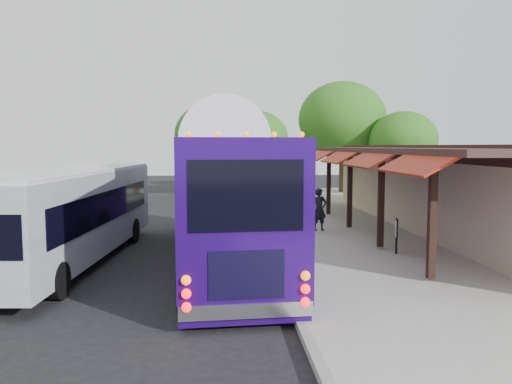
# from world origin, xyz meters

# --- Properties ---
(ground) EXTENTS (90.00, 90.00, 0.00)m
(ground) POSITION_xyz_m (0.00, 0.00, 0.00)
(ground) COLOR black
(ground) RESTS_ON ground
(sidewalk) EXTENTS (10.00, 40.00, 0.15)m
(sidewalk) POSITION_xyz_m (5.00, 4.00, 0.07)
(sidewalk) COLOR #9E9B93
(sidewalk) RESTS_ON ground
(curb) EXTENTS (0.20, 40.00, 0.16)m
(curb) POSITION_xyz_m (0.05, 4.00, 0.07)
(curb) COLOR gray
(curb) RESTS_ON ground
(station_shelter) EXTENTS (8.15, 20.00, 3.60)m
(station_shelter) POSITION_xyz_m (8.38, 4.00, 1.85)
(station_shelter) COLOR tan
(station_shelter) RESTS_ON ground
(coach_bus) EXTENTS (3.49, 12.60, 3.99)m
(coach_bus) POSITION_xyz_m (-1.45, -0.63, 2.14)
(coach_bus) COLOR #23085D
(coach_bus) RESTS_ON ground
(city_bus) EXTENTS (3.12, 10.76, 2.85)m
(city_bus) POSITION_xyz_m (-6.03, -0.62, 1.58)
(city_bus) COLOR gray
(city_bus) RESTS_ON ground
(ped_a) EXTENTS (0.72, 0.57, 1.73)m
(ped_a) POSITION_xyz_m (2.46, 3.67, 1.01)
(ped_a) COLOR black
(ped_a) RESTS_ON sidewalk
(ped_b) EXTENTS (1.00, 0.81, 1.92)m
(ped_b) POSITION_xyz_m (0.66, 6.28, 1.11)
(ped_b) COLOR black
(ped_b) RESTS_ON sidewalk
(ped_c) EXTENTS (1.00, 0.88, 1.62)m
(ped_c) POSITION_xyz_m (1.40, 6.63, 0.96)
(ped_c) COLOR black
(ped_c) RESTS_ON sidewalk
(ped_d) EXTENTS (1.30, 0.95, 1.80)m
(ped_d) POSITION_xyz_m (2.16, 8.57, 1.05)
(ped_d) COLOR black
(ped_d) RESTS_ON sidewalk
(sign_board) EXTENTS (0.18, 0.50, 1.11)m
(sign_board) POSITION_xyz_m (4.05, -0.77, 0.90)
(sign_board) COLOR black
(sign_board) RESTS_ON sidewalk
(tree_left) EXTENTS (4.74, 4.74, 6.07)m
(tree_left) POSITION_xyz_m (0.94, 19.29, 4.05)
(tree_left) COLOR #382314
(tree_left) RESTS_ON ground
(tree_mid) EXTENTS (6.48, 6.48, 8.30)m
(tree_mid) POSITION_xyz_m (7.48, 20.56, 5.53)
(tree_mid) COLOR #382314
(tree_mid) RESTS_ON ground
(tree_right) EXTENTS (4.63, 4.63, 5.93)m
(tree_right) POSITION_xyz_m (10.96, 17.37, 3.95)
(tree_right) COLOR #382314
(tree_right) RESTS_ON ground
(tree_far) EXTENTS (5.11, 5.11, 6.54)m
(tree_far) POSITION_xyz_m (-2.13, 19.19, 4.36)
(tree_far) COLOR #382314
(tree_far) RESTS_ON ground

